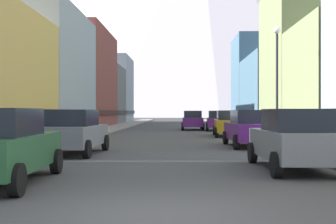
{
  "coord_description": "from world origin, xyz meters",
  "views": [
    {
      "loc": [
        0.45,
        -7.1,
        1.7
      ],
      "look_at": [
        -0.64,
        32.28,
        1.66
      ],
      "focal_mm": 46.82,
      "sensor_mm": 36.0,
      "label": 1
    }
  ],
  "objects_px": {
    "car_left_1": "(74,132)",
    "car_right_1": "(250,128)",
    "car_right_2": "(229,123)",
    "car_right_3": "(217,121)",
    "car_right_0": "(295,139)",
    "pedestrian_0": "(279,125)",
    "car_left_0": "(0,146)",
    "car_driving_0": "(192,120)",
    "pedestrian_2": "(326,132)",
    "streetlamp_right": "(277,66)",
    "pedestrian_1": "(3,133)"
  },
  "relations": [
    {
      "from": "car_left_0",
      "to": "pedestrian_1",
      "type": "height_order",
      "value": "car_left_0"
    },
    {
      "from": "car_left_0",
      "to": "pedestrian_2",
      "type": "relative_size",
      "value": 2.83
    },
    {
      "from": "car_left_1",
      "to": "car_right_3",
      "type": "height_order",
      "value": "same"
    },
    {
      "from": "car_left_0",
      "to": "pedestrian_0",
      "type": "distance_m",
      "value": 18.67
    },
    {
      "from": "car_right_1",
      "to": "pedestrian_1",
      "type": "bearing_deg",
      "value": -154.5
    },
    {
      "from": "pedestrian_2",
      "to": "streetlamp_right",
      "type": "distance_m",
      "value": 5.75
    },
    {
      "from": "car_left_1",
      "to": "car_driving_0",
      "type": "xyz_separation_m",
      "value": [
        5.4,
        23.4,
        0.0
      ]
    },
    {
      "from": "car_driving_0",
      "to": "pedestrian_1",
      "type": "relative_size",
      "value": 2.75
    },
    {
      "from": "car_left_0",
      "to": "pedestrian_2",
      "type": "height_order",
      "value": "car_left_0"
    },
    {
      "from": "car_driving_0",
      "to": "streetlamp_right",
      "type": "relative_size",
      "value": 0.75
    },
    {
      "from": "car_right_0",
      "to": "car_right_3",
      "type": "distance_m",
      "value": 26.41
    },
    {
      "from": "pedestrian_0",
      "to": "pedestrian_1",
      "type": "height_order",
      "value": "pedestrian_0"
    },
    {
      "from": "car_right_3",
      "to": "car_right_0",
      "type": "bearing_deg",
      "value": -89.99
    },
    {
      "from": "car_right_2",
      "to": "car_right_3",
      "type": "height_order",
      "value": "same"
    },
    {
      "from": "car_right_0",
      "to": "car_left_0",
      "type": "bearing_deg",
      "value": -160.38
    },
    {
      "from": "car_right_3",
      "to": "pedestrian_2",
      "type": "distance_m",
      "value": 21.93
    },
    {
      "from": "car_right_0",
      "to": "streetlamp_right",
      "type": "relative_size",
      "value": 0.76
    },
    {
      "from": "pedestrian_0",
      "to": "streetlamp_right",
      "type": "height_order",
      "value": "streetlamp_right"
    },
    {
      "from": "car_left_0",
      "to": "car_right_1",
      "type": "distance_m",
      "value": 13.38
    },
    {
      "from": "car_right_1",
      "to": "car_driving_0",
      "type": "relative_size",
      "value": 1.02
    },
    {
      "from": "car_left_0",
      "to": "car_driving_0",
      "type": "relative_size",
      "value": 1.02
    },
    {
      "from": "car_right_2",
      "to": "streetlamp_right",
      "type": "distance_m",
      "value": 8.53
    },
    {
      "from": "car_left_0",
      "to": "pedestrian_1",
      "type": "xyz_separation_m",
      "value": [
        -2.45,
        6.21,
        -0.02
      ]
    },
    {
      "from": "car_driving_0",
      "to": "car_right_1",
      "type": "bearing_deg",
      "value": -83.6
    },
    {
      "from": "car_right_1",
      "to": "car_right_2",
      "type": "xyz_separation_m",
      "value": [
        -0.0,
        8.87,
        0.0
      ]
    },
    {
      "from": "streetlamp_right",
      "to": "car_right_0",
      "type": "bearing_deg",
      "value": -99.38
    },
    {
      "from": "car_right_3",
      "to": "car_driving_0",
      "type": "xyz_separation_m",
      "value": [
        -2.2,
        1.51,
        0.0
      ]
    },
    {
      "from": "pedestrian_1",
      "to": "pedestrian_2",
      "type": "relative_size",
      "value": 1.01
    },
    {
      "from": "car_left_0",
      "to": "streetlamp_right",
      "type": "relative_size",
      "value": 0.76
    },
    {
      "from": "car_left_0",
      "to": "pedestrian_0",
      "type": "xyz_separation_m",
      "value": [
        10.05,
        15.73,
        0.04
      ]
    },
    {
      "from": "car_right_2",
      "to": "pedestrian_2",
      "type": "height_order",
      "value": "car_right_2"
    },
    {
      "from": "car_left_1",
      "to": "car_right_1",
      "type": "distance_m",
      "value": 8.49
    },
    {
      "from": "car_left_0",
      "to": "car_left_1",
      "type": "xyz_separation_m",
      "value": [
        -0.0,
        7.22,
        0.0
      ]
    },
    {
      "from": "car_right_3",
      "to": "streetlamp_right",
      "type": "distance_m",
      "value": 17.38
    },
    {
      "from": "car_driving_0",
      "to": "pedestrian_1",
      "type": "distance_m",
      "value": 25.65
    },
    {
      "from": "car_right_1",
      "to": "pedestrian_0",
      "type": "relative_size",
      "value": 2.62
    },
    {
      "from": "car_left_0",
      "to": "streetlamp_right",
      "type": "bearing_deg",
      "value": 52.88
    },
    {
      "from": "car_left_1",
      "to": "car_right_1",
      "type": "xyz_separation_m",
      "value": [
        7.6,
        3.78,
        0.0
      ]
    },
    {
      "from": "car_right_0",
      "to": "car_driving_0",
      "type": "height_order",
      "value": "same"
    },
    {
      "from": "car_driving_0",
      "to": "pedestrian_0",
      "type": "relative_size",
      "value": 2.58
    },
    {
      "from": "car_right_3",
      "to": "streetlamp_right",
      "type": "xyz_separation_m",
      "value": [
        1.55,
        -17.04,
        3.09
      ]
    },
    {
      "from": "car_left_0",
      "to": "pedestrian_0",
      "type": "bearing_deg",
      "value": 57.43
    },
    {
      "from": "car_driving_0",
      "to": "pedestrian_0",
      "type": "xyz_separation_m",
      "value": [
        4.65,
        -14.9,
        0.04
      ]
    },
    {
      "from": "car_driving_0",
      "to": "pedestrian_1",
      "type": "xyz_separation_m",
      "value": [
        -7.85,
        -24.42,
        -0.02
      ]
    },
    {
      "from": "car_right_3",
      "to": "car_driving_0",
      "type": "relative_size",
      "value": 1.02
    },
    {
      "from": "car_left_1",
      "to": "pedestrian_2",
      "type": "distance_m",
      "value": 10.05
    },
    {
      "from": "pedestrian_1",
      "to": "car_right_1",
      "type": "bearing_deg",
      "value": 25.5
    },
    {
      "from": "car_left_0",
      "to": "car_right_3",
      "type": "bearing_deg",
      "value": 75.38
    },
    {
      "from": "car_left_0",
      "to": "car_right_2",
      "type": "height_order",
      "value": "same"
    },
    {
      "from": "car_left_0",
      "to": "car_right_3",
      "type": "height_order",
      "value": "same"
    }
  ]
}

